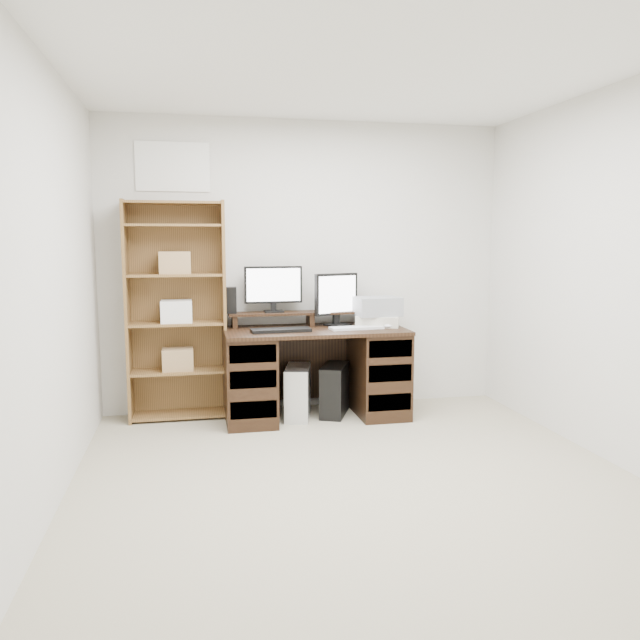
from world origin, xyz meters
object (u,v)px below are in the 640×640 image
object	(u,v)px
monitor_wide	(273,287)
tower_silver	(298,392)
printer	(377,321)
bookshelf	(177,309)
monitor_small	(336,297)
tower_black	(335,390)
desk	(315,371)

from	to	relation	value
monitor_wide	tower_silver	bearing A→B (deg)	-55.10
printer	bookshelf	distance (m)	1.69
printer	monitor_wide	bearing A→B (deg)	-171.75
monitor_small	printer	world-z (taller)	monitor_small
printer	tower_black	size ratio (longest dim) A/B	0.77
monitor_small	tower_silver	world-z (taller)	monitor_small
printer	bookshelf	bearing A→B (deg)	-165.63
monitor_small	printer	distance (m)	0.41
monitor_wide	tower_silver	world-z (taller)	monitor_wide
printer	bookshelf	size ratio (longest dim) A/B	0.20
desk	printer	distance (m)	0.69
desk	tower_black	distance (m)	0.25
printer	tower_black	xyz separation A→B (m)	(-0.38, -0.03, -0.58)
desk	monitor_small	xyz separation A→B (m)	(0.22, 0.14, 0.61)
printer	desk	bearing A→B (deg)	-155.14
monitor_wide	printer	bearing A→B (deg)	-12.94
monitor_small	tower_black	distance (m)	0.79
desk	tower_black	xyz separation A→B (m)	(0.17, 0.02, -0.17)
monitor_wide	printer	world-z (taller)	monitor_wide
desk	tower_silver	xyz separation A→B (m)	(-0.15, -0.00, -0.17)
monitor_small	bookshelf	xyz separation A→B (m)	(-1.34, 0.07, -0.08)
desk	monitor_small	size ratio (longest dim) A/B	3.34
monitor_small	desk	bearing A→B (deg)	-166.74
desk	bookshelf	world-z (taller)	bookshelf
desk	tower_silver	size ratio (longest dim) A/B	3.46
monitor_small	bookshelf	size ratio (longest dim) A/B	0.25
tower_black	monitor_small	bearing A→B (deg)	94.30
monitor_small	tower_silver	distance (m)	0.87
tower_silver	printer	bearing A→B (deg)	17.77
desk	bookshelf	size ratio (longest dim) A/B	0.83
printer	tower_black	world-z (taller)	printer
monitor_small	tower_silver	size ratio (longest dim) A/B	1.04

